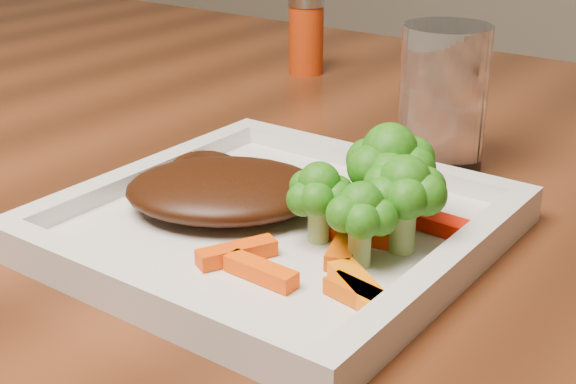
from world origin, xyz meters
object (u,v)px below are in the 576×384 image
Objects in this scene: plate at (276,230)px; steak at (225,190)px; drinking_glass at (443,99)px; spice_shaker at (306,35)px.

plate is 0.05m from steak.
plate is 2.25× the size of drinking_glass.
plate is 0.20m from drinking_glass.
steak is at bearing -175.40° from plate.
steak is (-0.04, -0.00, 0.02)m from plate.
spice_shaker is (-0.20, 0.38, 0.02)m from steak.
steak is 0.43m from spice_shaker.
spice_shaker is at bearing 144.49° from drinking_glass.
drinking_glass is (0.03, 0.19, 0.05)m from plate.
spice_shaker is 0.33m from drinking_glass.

